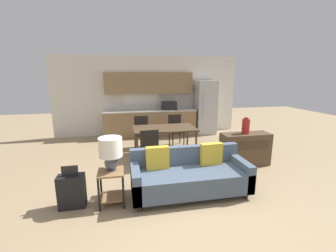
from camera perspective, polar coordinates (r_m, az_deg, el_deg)
name	(u,v)px	position (r m, az deg, el deg)	size (l,w,h in m)	color
ground_plane	(183,201)	(3.95, 3.82, -18.49)	(20.00, 20.00, 0.00)	#9E8460
wall_back	(149,96)	(7.96, -4.96, 7.67)	(6.40, 0.07, 2.70)	silver
kitchen_counter	(150,111)	(7.73, -4.51, 3.72)	(3.14, 0.65, 2.15)	#8E704C
refrigerator	(205,107)	(8.10, 9.37, 4.67)	(0.69, 0.71, 1.87)	#B7BABC
dining_table	(164,130)	(5.75, -0.91, -1.00)	(1.58, 0.89, 0.74)	brown
couch	(189,175)	(4.06, 5.29, -12.24)	(2.01, 0.80, 0.85)	#3D2D1E
side_table	(111,182)	(3.81, -14.19, -13.69)	(0.40, 0.40, 0.56)	olive
table_lamp	(111,150)	(3.65, -14.36, -6.01)	(0.36, 0.36, 0.54)	#4C515B
credenza	(245,149)	(5.51, 18.95, -5.59)	(1.12, 0.42, 0.76)	brown
vase	(246,126)	(5.36, 19.15, -0.02)	(0.17, 0.17, 0.37)	maroon
dining_chair_near_left	(149,147)	(5.00, -4.95, -5.32)	(0.45, 0.45, 0.91)	black
dining_chair_far_left	(142,131)	(6.47, -6.64, -1.18)	(0.45, 0.45, 0.91)	black
dining_chair_far_right	(176,129)	(6.68, 2.00, -0.68)	(0.46, 0.46, 0.91)	black
suitcase	(72,191)	(3.96, -23.23, -14.92)	(0.40, 0.22, 0.69)	black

